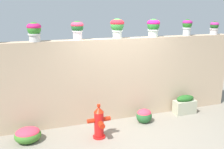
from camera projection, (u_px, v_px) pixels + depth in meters
name	position (u px, v px, depth m)	size (l,w,h in m)	color
ground_plane	(135.00, 136.00, 5.45)	(24.00, 24.00, 0.00)	gray
stone_wall	(118.00, 79.00, 6.19)	(6.39, 0.30, 2.03)	tan
potted_plant_1	(34.00, 30.00, 5.23)	(0.30, 0.30, 0.41)	silver
potted_plant_2	(77.00, 28.00, 5.59)	(0.29, 0.29, 0.42)	silver
potted_plant_3	(117.00, 26.00, 5.82)	(0.33, 0.33, 0.47)	silver
potted_plant_4	(153.00, 26.00, 6.17)	(0.32, 0.32, 0.45)	silver
potted_plant_5	(187.00, 26.00, 6.44)	(0.26, 0.26, 0.42)	silver
potted_plant_6	(214.00, 27.00, 6.73)	(0.24, 0.24, 0.36)	silver
fire_hydrant	(99.00, 123.00, 5.31)	(0.51, 0.41, 0.77)	red
flower_bush_left	(28.00, 134.00, 5.20)	(0.55, 0.50, 0.31)	#3F782B
flower_bush_right	(144.00, 115.00, 6.08)	(0.39, 0.35, 0.35)	#296331
planter_box	(185.00, 105.00, 6.59)	(0.59, 0.28, 0.51)	#A9AA8F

